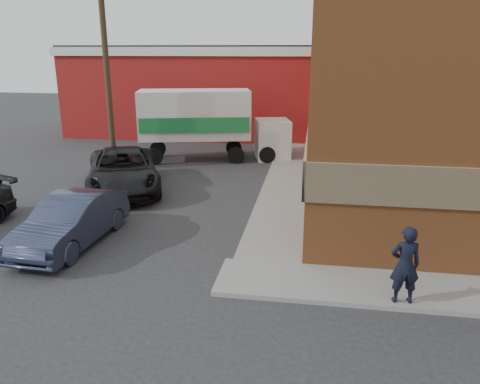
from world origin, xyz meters
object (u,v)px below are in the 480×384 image
at_px(utility_pole, 106,64).
at_px(suv_a, 123,170).
at_px(sedan, 72,221).
at_px(warehouse, 200,89).
at_px(box_truck, 209,120).
at_px(man, 405,265).

relative_size(utility_pole, suv_a, 1.57).
xyz_separation_m(utility_pole, sedan, (2.46, -8.50, -4.03)).
bearing_deg(utility_pole, warehouse, 82.23).
bearing_deg(box_truck, sedan, -111.03).
bearing_deg(utility_pole, suv_a, -60.41).
height_order(warehouse, suv_a, warehouse).
distance_m(suv_a, box_truck, 6.26).
distance_m(warehouse, utility_pole, 11.27).
xyz_separation_m(sedan, box_truck, (1.48, 11.16, 1.28)).
bearing_deg(man, utility_pole, -50.27).
bearing_deg(sedan, man, -9.83).
height_order(utility_pole, man, utility_pole).
height_order(warehouse, utility_pole, utility_pole).
height_order(warehouse, man, warehouse).
bearing_deg(sedan, suv_a, 100.77).
distance_m(utility_pole, box_truck, 5.48).
bearing_deg(sedan, utility_pole, 109.50).
xyz_separation_m(warehouse, utility_pole, (-1.50, -11.00, 1.93)).
bearing_deg(box_truck, utility_pole, -159.47).
xyz_separation_m(man, suv_a, (-9.44, 7.46, -0.19)).
bearing_deg(box_truck, suv_a, -124.27).
height_order(warehouse, sedan, warehouse).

